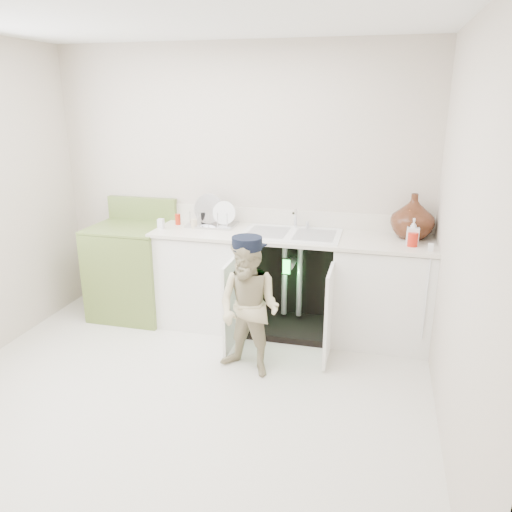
# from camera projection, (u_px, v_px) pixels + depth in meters

# --- Properties ---
(ground) EXTENTS (3.50, 3.50, 0.00)m
(ground) POSITION_uv_depth(u_px,v_px,m) (183.00, 392.00, 3.60)
(ground) COLOR beige
(ground) RESTS_ON ground
(room_shell) EXTENTS (6.00, 5.50, 1.26)m
(room_shell) POSITION_uv_depth(u_px,v_px,m) (175.00, 224.00, 3.22)
(room_shell) COLOR #BEB2A3
(room_shell) RESTS_ON ground
(counter_run) EXTENTS (2.44, 1.02, 1.27)m
(counter_run) POSITION_uv_depth(u_px,v_px,m) (295.00, 279.00, 4.44)
(counter_run) COLOR white
(counter_run) RESTS_ON ground
(avocado_stove) EXTENTS (0.71, 0.65, 1.10)m
(avocado_stove) POSITION_uv_depth(u_px,v_px,m) (133.00, 269.00, 4.79)
(avocado_stove) COLOR olive
(avocado_stove) RESTS_ON ground
(repair_worker) EXTENTS (0.61, 0.74, 1.07)m
(repair_worker) POSITION_uv_depth(u_px,v_px,m) (249.00, 307.00, 3.71)
(repair_worker) COLOR #BBB286
(repair_worker) RESTS_ON ground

